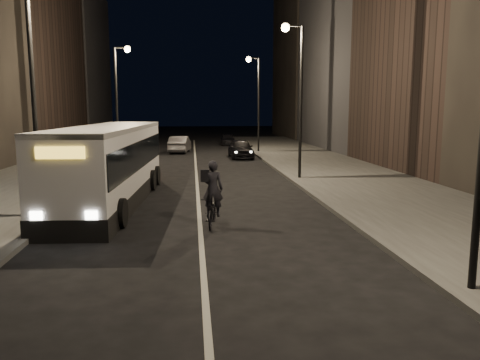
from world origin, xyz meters
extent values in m
plane|color=black|center=(0.00, 0.00, 0.00)|extent=(180.00, 180.00, 0.00)
cube|color=#3B3B38|center=(8.50, 14.00, 0.08)|extent=(7.00, 70.00, 0.16)
cube|color=#3B3B38|center=(-8.50, 14.00, 0.08)|extent=(7.00, 70.00, 0.16)
cube|color=black|center=(16.00, 27.50, 10.50)|extent=(8.00, 61.00, 21.00)
cylinder|color=black|center=(5.60, 12.00, 4.16)|extent=(0.16, 0.16, 8.00)
cube|color=black|center=(5.15, 12.00, 8.16)|extent=(0.90, 0.08, 0.08)
sphere|color=#FFD18C|center=(4.70, 12.00, 8.06)|extent=(0.44, 0.44, 0.44)
cylinder|color=black|center=(5.60, 28.00, 4.16)|extent=(0.16, 0.16, 8.00)
cube|color=black|center=(5.15, 28.00, 8.16)|extent=(0.90, 0.08, 0.08)
sphere|color=#FFD18C|center=(4.70, 28.00, 8.06)|extent=(0.44, 0.44, 0.44)
cylinder|color=black|center=(-5.60, 4.00, 4.16)|extent=(0.16, 0.16, 8.00)
cylinder|color=black|center=(-5.60, 22.00, 4.16)|extent=(0.16, 0.16, 8.00)
cube|color=black|center=(-5.15, 22.00, 8.16)|extent=(0.90, 0.08, 0.08)
sphere|color=#FFD18C|center=(-4.70, 22.00, 8.06)|extent=(0.44, 0.44, 0.44)
cube|color=white|center=(-3.60, 6.73, 1.58)|extent=(3.16, 11.96, 3.16)
cube|color=black|center=(-3.60, 6.73, 2.02)|extent=(3.22, 11.57, 1.13)
cube|color=white|center=(-3.60, 6.73, 3.11)|extent=(3.18, 11.96, 0.18)
cube|color=gold|center=(-3.95, 0.82, 2.66)|extent=(1.39, 0.20, 0.35)
cylinder|color=black|center=(-5.08, 2.67, 0.49)|extent=(0.40, 1.01, 0.99)
cylinder|color=black|center=(-2.62, 2.52, 0.49)|extent=(0.40, 1.01, 0.99)
cylinder|color=black|center=(-4.61, 10.54, 0.49)|extent=(0.40, 1.01, 0.99)
cylinder|color=black|center=(-2.15, 10.40, 0.49)|extent=(0.40, 1.01, 0.99)
imported|color=black|center=(0.42, 2.42, 0.51)|extent=(0.94, 2.02, 1.02)
imported|color=black|center=(0.42, 2.22, 1.31)|extent=(0.73, 0.53, 1.86)
imported|color=black|center=(3.60, 23.95, 0.75)|extent=(1.86, 4.43, 1.50)
imported|color=#3F3F42|center=(-1.32, 28.94, 0.73)|extent=(2.02, 4.58, 1.46)
imported|color=black|center=(3.60, 37.64, 0.56)|extent=(1.80, 3.93, 1.11)
camera|label=1|loc=(-0.22, -12.85, 3.91)|focal=35.00mm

